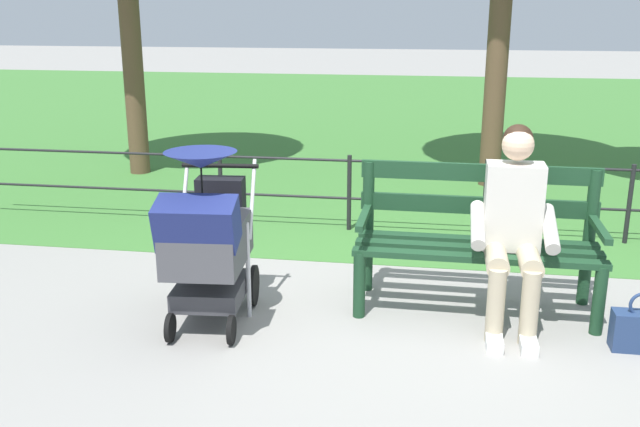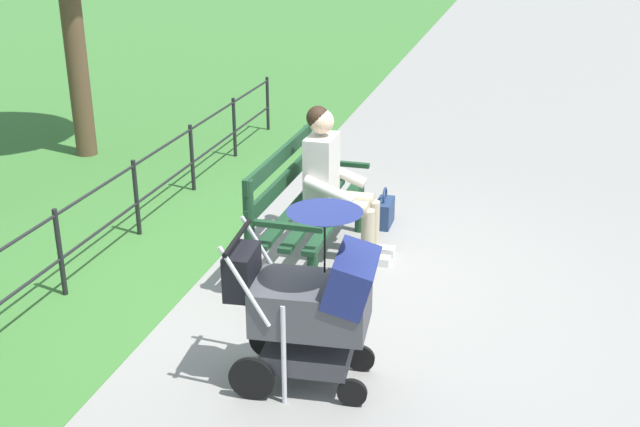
# 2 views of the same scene
# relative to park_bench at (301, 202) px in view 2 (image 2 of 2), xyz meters

# --- Properties ---
(ground_plane) EXTENTS (60.00, 60.00, 0.00)m
(ground_plane) POSITION_rel_park_bench_xyz_m (0.45, 0.12, -0.53)
(ground_plane) COLOR gray
(park_bench) EXTENTS (1.61, 0.62, 0.96)m
(park_bench) POSITION_rel_park_bench_xyz_m (0.00, 0.00, 0.00)
(park_bench) COLOR #193D23
(park_bench) RESTS_ON ground
(person_on_bench) EXTENTS (0.54, 0.74, 1.28)m
(person_on_bench) POSITION_rel_park_bench_xyz_m (-0.21, 0.22, 0.15)
(person_on_bench) COLOR tan
(person_on_bench) RESTS_ON ground
(stroller) EXTENTS (0.57, 0.92, 1.15)m
(stroller) POSITION_rel_park_bench_xyz_m (1.69, 0.57, 0.07)
(stroller) COLOR black
(stroller) RESTS_ON ground
(handbag) EXTENTS (0.32, 0.14, 0.37)m
(handbag) POSITION_rel_park_bench_xyz_m (-0.95, 0.52, -0.40)
(handbag) COLOR navy
(handbag) RESTS_ON ground
(park_fence) EXTENTS (8.47, 0.04, 0.70)m
(park_fence) POSITION_rel_park_bench_xyz_m (-0.05, -1.57, -0.10)
(park_fence) COLOR black
(park_fence) RESTS_ON ground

